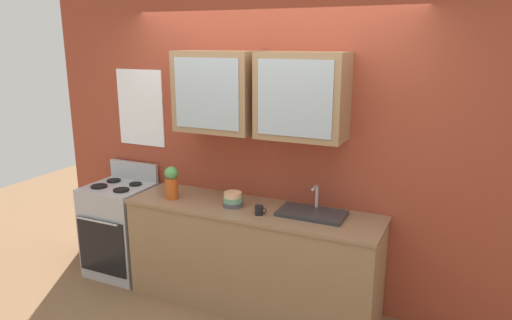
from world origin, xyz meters
TOP-DOWN VIEW (x-y plane):
  - ground_plane at (0.00, 0.00)m, footprint 10.00×10.00m
  - back_wall_unit at (-0.00, 0.30)m, footprint 4.50×0.46m
  - counter at (0.00, 0.00)m, footprint 2.19×0.60m
  - stove_range at (-1.43, -0.00)m, footprint 0.59×0.59m
  - sink_faucet at (0.51, 0.05)m, footprint 0.53×0.30m
  - bowl_stack at (-0.16, -0.03)m, footprint 0.17×0.17m
  - vase at (-0.74, -0.08)m, footprint 0.12×0.12m
  - cup_near_sink at (0.12, -0.12)m, footprint 0.10×0.07m

SIDE VIEW (x-z plane):
  - ground_plane at x=0.00m, z-range 0.00..0.00m
  - counter at x=0.00m, z-range 0.00..0.90m
  - stove_range at x=-1.43m, z-range -0.08..0.99m
  - sink_faucet at x=0.51m, z-range 0.80..1.03m
  - cup_near_sink at x=0.12m, z-range 0.90..0.97m
  - bowl_stack at x=-0.16m, z-range 0.89..1.02m
  - vase at x=-0.74m, z-range 0.90..1.19m
  - back_wall_unit at x=0.00m, z-range 0.09..2.89m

